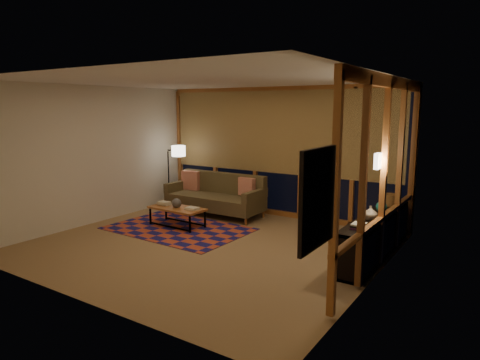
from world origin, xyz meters
The scene contains 21 objects.
floor centered at (0.00, 0.00, 0.00)m, with size 5.50×5.00×0.01m, color #9E8354.
ceiling centered at (0.00, 0.00, 2.70)m, with size 5.50×5.00×0.01m, color white.
walls centered at (0.00, 0.00, 1.35)m, with size 5.51×5.01×2.70m.
window_wall_back centered at (0.00, 2.43, 1.35)m, with size 5.30×0.16×2.60m, color #AA5521, non-canonical shape.
window_wall_right centered at (2.68, 0.60, 1.35)m, with size 0.16×3.70×2.60m, color #AA5521, non-canonical shape.
wall_art centered at (2.71, -1.85, 1.45)m, with size 0.06×0.74×0.94m, color red, non-canonical shape.
wall_sconce centered at (2.62, 0.45, 1.55)m, with size 0.12×0.18×0.22m, color white, non-canonical shape.
sofa centered at (-1.12, 1.71, 0.43)m, with size 2.11×0.85×0.86m, color brown, non-canonical shape.
pillow_left centered at (-1.91, 1.88, 0.64)m, with size 0.43×0.14×0.43m, color red, non-canonical shape.
pillow_right centered at (-0.43, 1.91, 0.62)m, with size 0.37×0.12×0.37m, color red, non-canonical shape.
area_rug centered at (-1.05, 0.45, 0.01)m, with size 2.58×1.72×0.01m, color #B74528.
coffee_table centered at (-1.18, 0.58, 0.19)m, with size 1.12×0.52×0.37m, color #AA5521, non-canonical shape.
book_stack_a centered at (-1.53, 0.61, 0.41)m, with size 0.27×0.21×0.08m, color beige, non-canonical shape.
book_stack_b centered at (-0.82, 0.59, 0.40)m, with size 0.25×0.20×0.05m, color beige, non-canonical shape.
ceramic_pot centered at (-1.19, 0.58, 0.47)m, with size 0.18×0.18×0.18m, color black.
floor_lamp centered at (-2.52, 1.81, 0.72)m, with size 0.48×0.31×1.44m, color black, non-canonical shape.
bookshelf centered at (2.49, 1.00, 0.32)m, with size 0.40×2.57×0.64m, color black, non-canonical shape.
basket centered at (2.47, 1.84, 0.74)m, with size 0.26×0.26×0.19m, color #A47033.
teal_bowl centered at (2.49, 1.28, 0.73)m, with size 0.17×0.17×0.17m, color #1B817B.
vase centered at (2.49, 0.69, 0.75)m, with size 0.20×0.20×0.21m, color tan.
shelf_book_stack centered at (2.49, 0.17, 0.67)m, with size 0.16×0.22×0.06m, color beige, non-canonical shape.
Camera 1 is at (4.23, -5.46, 2.28)m, focal length 32.00 mm.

